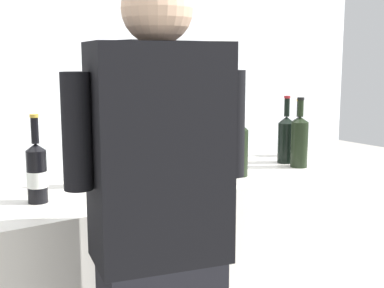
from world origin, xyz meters
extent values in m
cube|color=silver|center=(0.00, 2.60, 1.40)|extent=(8.00, 0.10, 2.80)
cube|color=beige|center=(0.00, 0.00, 0.47)|extent=(2.08, 0.52, 0.93)
cylinder|color=black|center=(0.18, -0.08, 1.03)|extent=(0.08, 0.08, 0.20)
cone|color=black|center=(0.18, -0.08, 1.15)|extent=(0.08, 0.08, 0.03)
cylinder|color=black|center=(0.18, -0.08, 1.21)|extent=(0.03, 0.03, 0.09)
cylinder|color=black|center=(0.18, -0.08, 1.27)|extent=(0.03, 0.03, 0.01)
cylinder|color=black|center=(0.04, -0.02, 1.03)|extent=(0.07, 0.07, 0.19)
cone|color=black|center=(0.04, -0.02, 1.14)|extent=(0.07, 0.07, 0.03)
cylinder|color=black|center=(0.04, -0.02, 1.20)|extent=(0.03, 0.03, 0.10)
cylinder|color=maroon|center=(0.04, -0.02, 1.25)|extent=(0.03, 0.03, 0.01)
cylinder|color=white|center=(0.04, -0.02, 1.02)|extent=(0.07, 0.07, 0.07)
cylinder|color=black|center=(-0.12, 0.02, 1.04)|extent=(0.08, 0.08, 0.21)
cone|color=black|center=(-0.12, 0.02, 1.16)|extent=(0.08, 0.08, 0.03)
cylinder|color=black|center=(-0.12, 0.02, 1.22)|extent=(0.03, 0.03, 0.09)
cylinder|color=#B79333|center=(-0.12, 0.02, 1.27)|extent=(0.03, 0.03, 0.01)
cylinder|color=black|center=(0.54, -0.10, 1.04)|extent=(0.08, 0.08, 0.22)
cone|color=black|center=(0.54, -0.10, 1.16)|extent=(0.08, 0.08, 0.03)
cylinder|color=black|center=(0.54, -0.10, 1.21)|extent=(0.03, 0.03, 0.08)
cylinder|color=black|center=(0.54, -0.10, 1.26)|extent=(0.03, 0.03, 0.01)
cylinder|color=black|center=(0.75, 0.11, 1.02)|extent=(0.08, 0.08, 0.18)
cone|color=black|center=(0.75, 0.11, 1.13)|extent=(0.08, 0.08, 0.03)
cylinder|color=black|center=(0.75, 0.11, 1.18)|extent=(0.03, 0.03, 0.08)
cylinder|color=#B79333|center=(0.75, 0.11, 1.23)|extent=(0.03, 0.03, 0.01)
cylinder|color=silver|center=(0.75, 0.11, 1.01)|extent=(0.09, 0.09, 0.07)
cylinder|color=black|center=(-0.69, 0.00, 1.03)|extent=(0.07, 0.07, 0.19)
cone|color=black|center=(-0.69, 0.00, 1.13)|extent=(0.07, 0.07, 0.03)
cylinder|color=black|center=(-0.69, 0.00, 1.19)|extent=(0.03, 0.03, 0.09)
cylinder|color=#B79333|center=(-0.69, 0.00, 1.25)|extent=(0.03, 0.03, 0.01)
cylinder|color=silver|center=(-0.69, 0.00, 1.02)|extent=(0.07, 0.07, 0.06)
cylinder|color=black|center=(0.56, 0.01, 1.03)|extent=(0.08, 0.08, 0.20)
cone|color=black|center=(0.56, 0.01, 1.15)|extent=(0.08, 0.08, 0.03)
cylinder|color=black|center=(0.56, 0.01, 1.21)|extent=(0.03, 0.03, 0.09)
cylinder|color=maroon|center=(0.56, 0.01, 1.26)|extent=(0.03, 0.03, 0.01)
cylinder|color=black|center=(-0.43, 0.11, 1.04)|extent=(0.08, 0.08, 0.22)
cone|color=black|center=(-0.43, 0.11, 1.17)|extent=(0.08, 0.08, 0.04)
cylinder|color=black|center=(-0.43, 0.11, 1.23)|extent=(0.03, 0.03, 0.09)
cylinder|color=#B79333|center=(-0.43, 0.11, 1.28)|extent=(0.04, 0.04, 0.01)
cylinder|color=silver|center=(-0.43, 0.11, 1.03)|extent=(0.08, 0.08, 0.08)
cylinder|color=silver|center=(-0.12, -0.13, 0.93)|extent=(0.08, 0.08, 0.00)
cylinder|color=silver|center=(-0.12, -0.13, 0.97)|extent=(0.01, 0.01, 0.07)
ellipsoid|color=silver|center=(-0.12, -0.13, 1.05)|extent=(0.08, 0.08, 0.10)
ellipsoid|color=maroon|center=(-0.12, -0.13, 1.03)|extent=(0.06, 0.06, 0.03)
cube|color=black|center=(0.19, 0.64, 0.47)|extent=(0.42, 0.27, 0.95)
cube|color=black|center=(0.19, 0.64, 1.24)|extent=(0.47, 0.28, 0.59)
sphere|color=#D8AD8C|center=(0.19, 0.64, 1.62)|extent=(0.19, 0.19, 0.19)
cylinder|color=black|center=(0.45, 0.66, 1.31)|extent=(0.08, 0.08, 0.30)
cylinder|color=black|center=(-0.08, 0.61, 1.31)|extent=(0.08, 0.08, 0.30)
cube|color=black|center=(-0.51, -0.55, 1.18)|extent=(0.43, 0.32, 0.63)
sphere|color=#D8AD8C|center=(-0.51, -0.55, 1.58)|extent=(0.20, 0.20, 0.20)
cylinder|color=black|center=(-0.73, -0.50, 1.25)|extent=(0.08, 0.08, 0.32)
cylinder|color=black|center=(-0.28, -0.61, 1.25)|extent=(0.08, 0.08, 0.32)
camera|label=1|loc=(-1.27, -1.84, 1.45)|focal=49.21mm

